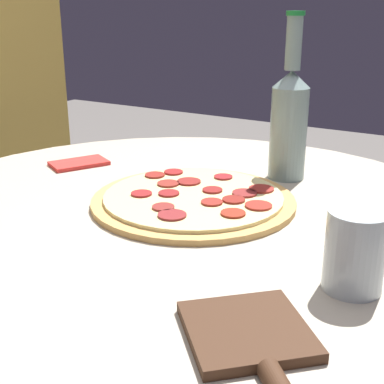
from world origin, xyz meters
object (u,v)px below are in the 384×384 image
(pizza, at_px, (192,199))
(beer_bottle, at_px, (289,119))
(drinking_glass, at_px, (355,251))
(pizza_paddle, at_px, (258,351))

(pizza, relative_size, beer_bottle, 1.12)
(beer_bottle, relative_size, drinking_glass, 3.14)
(pizza, bearing_deg, drinking_glass, -115.63)
(beer_bottle, bearing_deg, pizza, 159.04)
(beer_bottle, bearing_deg, drinking_glass, -148.02)
(pizza_paddle, xyz_separation_m, drinking_glass, (0.17, -0.04, 0.04))
(pizza, bearing_deg, pizza_paddle, -140.39)
(pizza, xyz_separation_m, beer_bottle, (0.21, -0.08, 0.11))
(pizza, relative_size, drinking_glass, 3.50)
(pizza_paddle, bearing_deg, beer_bottle, 155.33)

